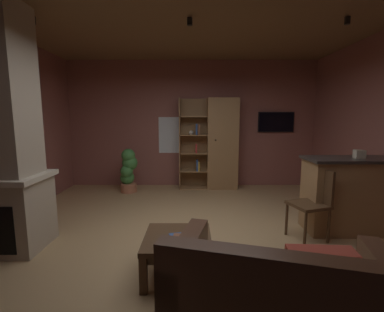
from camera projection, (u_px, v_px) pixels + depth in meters
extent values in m
cube|color=tan|center=(192.00, 241.00, 3.48)|extent=(5.61, 5.76, 0.02)
cube|color=#8E544C|center=(192.00, 124.00, 6.15)|extent=(5.73, 0.06, 2.85)
cube|color=brown|center=(192.00, 5.00, 3.07)|extent=(5.61, 5.76, 0.02)
cube|color=white|center=(175.00, 135.00, 6.16)|extent=(0.74, 0.01, 0.83)
cube|color=tan|center=(6.00, 214.00, 3.23)|extent=(0.90, 0.66, 0.85)
cube|color=beige|center=(2.00, 177.00, 3.16)|extent=(0.98, 0.74, 0.06)
cube|color=#997047|center=(222.00, 144.00, 5.94)|extent=(0.67, 0.38, 2.00)
cube|color=#997047|center=(193.00, 143.00, 6.12)|extent=(0.62, 0.02, 2.00)
cube|color=#997047|center=(180.00, 144.00, 5.94)|extent=(0.02, 0.38, 2.00)
sphere|color=black|center=(216.00, 140.00, 5.72)|extent=(0.04, 0.04, 0.04)
cube|color=#997047|center=(193.00, 187.00, 6.08)|extent=(0.62, 0.38, 0.02)
cube|color=#997047|center=(193.00, 170.00, 6.02)|extent=(0.62, 0.38, 0.02)
cube|color=#997047|center=(193.00, 153.00, 5.97)|extent=(0.62, 0.38, 0.02)
cube|color=#997047|center=(193.00, 135.00, 5.91)|extent=(0.62, 0.38, 0.02)
cube|color=#997047|center=(193.00, 117.00, 5.85)|extent=(0.62, 0.38, 0.02)
cube|color=#B22D2D|center=(196.00, 148.00, 5.90)|extent=(0.03, 0.23, 0.19)
cube|color=gold|center=(199.00, 166.00, 5.95)|extent=(0.03, 0.23, 0.18)
cube|color=#2D4C8C|center=(197.00, 129.00, 5.84)|extent=(0.03, 0.23, 0.23)
cube|color=brown|center=(199.00, 130.00, 5.84)|extent=(0.04, 0.23, 0.22)
cube|color=#2D4C8C|center=(197.00, 165.00, 5.95)|extent=(0.04, 0.23, 0.24)
sphere|color=beige|center=(191.00, 133.00, 5.90)|extent=(0.10, 0.10, 0.10)
cube|color=#997047|center=(362.00, 196.00, 3.70)|extent=(1.50, 0.51, 1.00)
cube|color=#2D2826|center=(365.00, 159.00, 3.62)|extent=(1.56, 0.57, 0.04)
cube|color=#BFB299|center=(359.00, 154.00, 3.59)|extent=(0.13, 0.13, 0.11)
cube|color=#4C2D1E|center=(284.00, 291.00, 1.48)|extent=(1.48, 0.52, 0.42)
cube|color=#4C2D1E|center=(186.00, 282.00, 2.04)|extent=(0.37, 0.88, 0.67)
cube|color=brown|center=(309.00, 301.00, 1.59)|extent=(0.41, 0.27, 0.32)
cube|color=tan|center=(254.00, 278.00, 1.75)|extent=(0.41, 0.18, 0.35)
cube|color=#AD3D2D|center=(319.00, 276.00, 1.78)|extent=(0.45, 0.19, 0.39)
cube|color=#4C331E|center=(178.00, 239.00, 2.67)|extent=(0.67, 0.68, 0.05)
cube|color=#4C331E|center=(178.00, 245.00, 2.68)|extent=(0.60, 0.61, 0.08)
cube|color=#4C331E|center=(143.00, 275.00, 2.40)|extent=(0.07, 0.07, 0.35)
cube|color=#4C331E|center=(208.00, 275.00, 2.40)|extent=(0.07, 0.07, 0.35)
cube|color=#4C331E|center=(153.00, 244.00, 3.00)|extent=(0.07, 0.07, 0.35)
cube|color=#4C331E|center=(205.00, 244.00, 2.99)|extent=(0.07, 0.07, 0.35)
cube|color=#2D4C8C|center=(176.00, 236.00, 2.65)|extent=(0.15, 0.13, 0.02)
cube|color=brown|center=(180.00, 236.00, 2.59)|extent=(0.13, 0.11, 0.02)
cube|color=#4C331E|center=(308.00, 205.00, 3.46)|extent=(0.53, 0.53, 0.04)
cube|color=#4C331E|center=(321.00, 186.00, 3.48)|extent=(0.16, 0.39, 0.44)
cylinder|color=#4C331E|center=(287.00, 218.00, 3.61)|extent=(0.04, 0.04, 0.46)
cylinder|color=#4C331E|center=(305.00, 229.00, 3.27)|extent=(0.04, 0.04, 0.46)
cylinder|color=#4C331E|center=(309.00, 216.00, 3.72)|extent=(0.04, 0.04, 0.46)
cylinder|color=#4C331E|center=(329.00, 225.00, 3.38)|extent=(0.04, 0.04, 0.46)
cylinder|color=#B77051|center=(129.00, 188.00, 5.73)|extent=(0.33, 0.33, 0.19)
sphere|color=#3D7F3D|center=(127.00, 178.00, 5.73)|extent=(0.30, 0.30, 0.30)
sphere|color=#3D7F3D|center=(127.00, 171.00, 5.64)|extent=(0.27, 0.27, 0.27)
sphere|color=#3D7F3D|center=(130.00, 163.00, 5.67)|extent=(0.33, 0.33, 0.33)
sphere|color=#3D7F3D|center=(128.00, 155.00, 5.62)|extent=(0.29, 0.29, 0.29)
cube|color=black|center=(276.00, 122.00, 6.09)|extent=(0.81, 0.05, 0.45)
cube|color=black|center=(276.00, 122.00, 6.06)|extent=(0.77, 0.01, 0.41)
cylinder|color=black|center=(33.00, 20.00, 3.33)|extent=(0.07, 0.07, 0.09)
cylinder|color=black|center=(190.00, 22.00, 3.37)|extent=(0.07, 0.07, 0.09)
cylinder|color=black|center=(347.00, 21.00, 3.34)|extent=(0.07, 0.07, 0.09)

